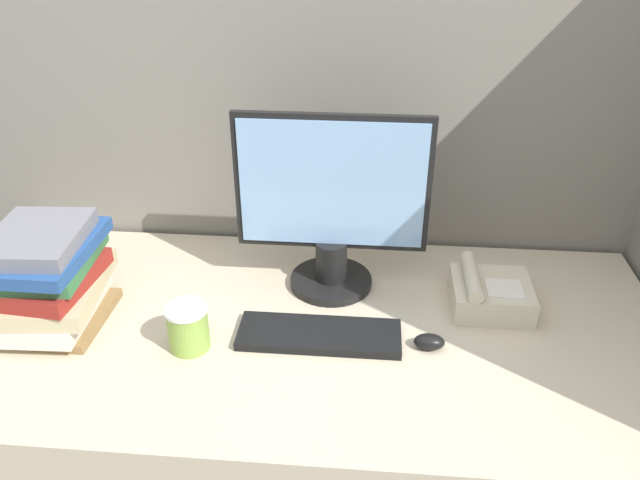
{
  "coord_description": "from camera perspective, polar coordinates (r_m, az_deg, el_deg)",
  "views": [
    {
      "loc": [
        0.12,
        -0.76,
        1.68
      ],
      "look_at": [
        0.02,
        0.45,
        0.98
      ],
      "focal_mm": 35.0,
      "sensor_mm": 36.0,
      "label": 1
    }
  ],
  "objects": [
    {
      "name": "desk",
      "position": [
        1.75,
        -0.68,
        -17.85
      ],
      "size": [
        1.68,
        0.81,
        0.77
      ],
      "color": "beige",
      "rests_on": "ground_plane"
    },
    {
      "name": "cubicle_panel_rear",
      "position": [
        1.8,
        0.6,
        3.52
      ],
      "size": [
        2.08,
        0.04,
        1.75
      ],
      "color": "gray",
      "rests_on": "ground_plane"
    },
    {
      "name": "coffee_cup",
      "position": [
        1.42,
        -11.97,
        -7.81
      ],
      "size": [
        0.1,
        0.1,
        0.11
      ],
      "color": "#8CB247",
      "rests_on": "desk"
    },
    {
      "name": "desk_telephone",
      "position": [
        1.58,
        15.21,
        -4.73
      ],
      "size": [
        0.19,
        0.18,
        0.1
      ],
      "color": "beige",
      "rests_on": "desk"
    },
    {
      "name": "book_stack",
      "position": [
        1.57,
        -23.52,
        -3.08
      ],
      "size": [
        0.24,
        0.32,
        0.24
      ],
      "color": "olive",
      "rests_on": "desk"
    },
    {
      "name": "mouse",
      "position": [
        1.43,
        9.96,
        -9.15
      ],
      "size": [
        0.07,
        0.04,
        0.04
      ],
      "color": "black",
      "rests_on": "desk"
    },
    {
      "name": "monitor",
      "position": [
        1.52,
        1.08,
        2.63
      ],
      "size": [
        0.47,
        0.21,
        0.46
      ],
      "color": "black",
      "rests_on": "desk"
    },
    {
      "name": "keyboard",
      "position": [
        1.44,
        -0.06,
        -8.66
      ],
      "size": [
        0.37,
        0.13,
        0.02
      ],
      "color": "black",
      "rests_on": "desk"
    }
  ]
}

